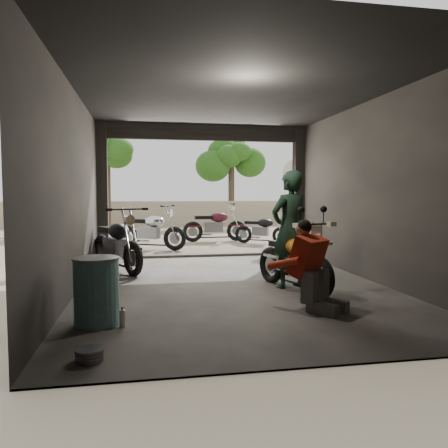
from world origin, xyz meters
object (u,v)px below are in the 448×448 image
object	(u,v)px
mechanic	(315,268)
outside_bike_b	(215,222)
main_bike	(293,255)
outside_bike_c	(262,227)
oil_drum	(96,292)
sign_post	(297,187)
helmet	(293,231)
stool	(290,240)
rider	(289,230)
left_bike	(116,239)
outside_bike_a	(150,227)

from	to	relation	value
mechanic	outside_bike_b	bearing A→B (deg)	54.56
main_bike	outside_bike_c	xyz separation A→B (m)	(1.24, 6.41, -0.05)
oil_drum	sign_post	size ratio (longest dim) A/B	0.32
helmet	stool	bearing A→B (deg)	110.37
rider	helmet	bearing A→B (deg)	-132.43
stool	outside_bike_c	bearing A→B (deg)	87.14
left_bike	sign_post	size ratio (longest dim) A/B	0.75
left_bike	stool	xyz separation A→B (m)	(4.00, 1.00, -0.20)
outside_bike_b	sign_post	bearing A→B (deg)	-138.98
outside_bike_b	rider	bearing A→B (deg)	175.95
stool	sign_post	world-z (taller)	sign_post
outside_bike_a	outside_bike_c	bearing A→B (deg)	-49.13
outside_bike_c	oil_drum	bearing A→B (deg)	-174.68
outside_bike_c	stool	world-z (taller)	outside_bike_c
outside_bike_b	stool	bearing A→B (deg)	-168.42
outside_bike_b	sign_post	distance (m)	3.09
outside_bike_b	main_bike	bearing A→B (deg)	176.01
outside_bike_a	sign_post	xyz separation A→B (m)	(4.16, -0.27, 1.12)
sign_post	left_bike	bearing A→B (deg)	-150.23
main_bike	helmet	distance (m)	3.48
main_bike	outside_bike_a	size ratio (longest dim) A/B	0.92
main_bike	oil_drum	world-z (taller)	main_bike
outside_bike_a	oil_drum	world-z (taller)	outside_bike_a
rider	sign_post	size ratio (longest dim) A/B	0.76
rider	oil_drum	distance (m)	3.35
outside_bike_a	sign_post	world-z (taller)	sign_post
helmet	sign_post	bearing A→B (deg)	43.52
mechanic	oil_drum	xyz separation A→B (m)	(-2.78, -0.15, -0.18)
oil_drum	sign_post	xyz separation A→B (m)	(4.89, 6.75, 1.34)
helmet	sign_post	world-z (taller)	sign_post
left_bike	stool	distance (m)	4.13
stool	main_bike	bearing A→B (deg)	-108.02
outside_bike_a	outside_bike_b	distance (m)	2.73
outside_bike_b	helmet	size ratio (longest dim) A/B	5.85
left_bike	main_bike	bearing A→B (deg)	-65.87
rider	sign_post	distance (m)	5.60
main_bike	stool	size ratio (longest dim) A/B	3.26
left_bike	outside_bike_b	distance (m)	5.77
outside_bike_a	sign_post	distance (m)	4.32
outside_bike_c	helmet	size ratio (longest dim) A/B	4.87
stool	helmet	distance (m)	0.23
outside_bike_b	left_bike	bearing A→B (deg)	146.00
oil_drum	outside_bike_c	bearing A→B (deg)	61.98
helmet	oil_drum	size ratio (longest dim) A/B	0.39
stool	sign_post	distance (m)	2.55
mechanic	helmet	size ratio (longest dim) A/B	3.71
left_bike	outside_bike_c	xyz separation A→B (m)	(4.15, 4.07, -0.12)
outside_bike_a	rider	xyz separation A→B (m)	(2.18, -5.45, 0.34)
main_bike	outside_bike_c	size ratio (longest dim) A/B	1.11
rider	mechanic	distance (m)	1.48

